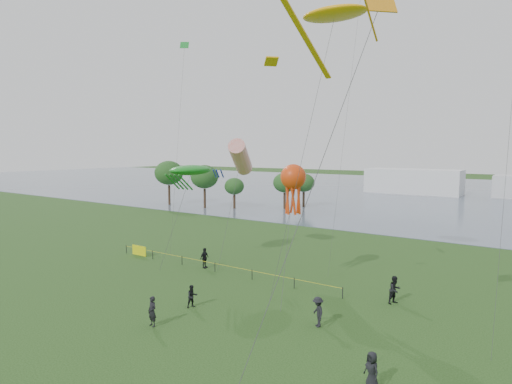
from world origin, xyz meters
The scene contains 16 objects.
ground_plane centered at (0.00, 0.00, 0.00)m, with size 400.00×400.00×0.00m, color #1A3A12.
lake centered at (0.00, 100.00, 0.02)m, with size 400.00×120.00×0.08m, color slate.
pavilion_left centered at (-12.00, 95.00, 3.00)m, with size 22.00×8.00×6.00m, color white.
trees centered at (-35.26, 49.23, 5.44)m, with size 27.84×16.80×8.57m.
fence centered at (-14.45, 15.69, 0.55)m, with size 24.07×0.07×1.05m.
spectator_a centered at (-4.07, 8.25, 0.77)m, with size 0.75×0.59×1.55m, color black.
spectator_b centered at (4.40, 10.24, 0.92)m, with size 1.19×0.68×1.84m, color black.
spectator_c centered at (-9.90, 16.09, 0.92)m, with size 1.08×0.45×1.84m, color black.
spectator_d centered at (9.44, 5.48, 0.85)m, with size 0.83×0.54×1.71m, color black.
spectator_f centered at (-3.92, 4.56, 0.92)m, with size 0.67×0.44×1.85m, color black.
spectator_g centered at (7.06, 16.83, 0.98)m, with size 0.95×0.74×1.96m, color black.
kite_stingray centered at (2.71, 15.38, 19.89)m, with size 5.60×9.93×20.35m.
kite_windsock centered at (-9.56, 21.17, 9.96)m, with size 4.17×7.39×11.81m.
kite_creature centered at (-11.77, 16.45, 8.82)m, with size 2.68×5.59×9.31m.
kite_octopus centered at (-0.77, 16.16, 8.53)m, with size 3.02×6.12×9.62m.
kite_delta centered at (9.33, 4.56, 15.77)m, with size 3.53×8.31×17.30m.
Camera 1 is at (15.54, -12.51, 10.71)m, focal length 30.00 mm.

